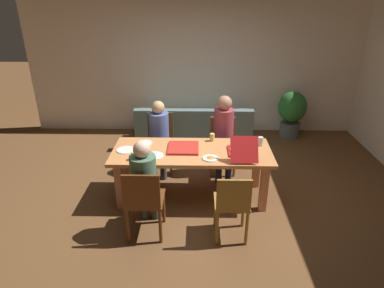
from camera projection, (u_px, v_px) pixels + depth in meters
ground_plane at (192, 196)px, 4.78m from camera, size 20.00×20.00×0.00m
back_wall at (195, 61)px, 6.56m from camera, size 6.58×0.12×2.87m
dining_table at (192, 158)px, 4.53m from camera, size 2.14×0.86×0.73m
chair_0 at (223, 142)px, 5.32m from camera, size 0.42×0.38×0.87m
person_0 at (224, 130)px, 5.09m from camera, size 0.30×0.54×1.27m
chair_1 at (144, 201)px, 3.79m from camera, size 0.43×0.44×0.91m
person_1 at (145, 179)px, 3.84m from camera, size 0.30×0.47×1.21m
chair_2 at (160, 139)px, 5.36m from camera, size 0.43×0.44×0.92m
person_2 at (159, 132)px, 5.15m from camera, size 0.31×0.49×1.18m
chair_3 at (232, 205)px, 3.75m from camera, size 0.40×0.39×0.87m
pizza_box_0 at (183, 148)px, 4.52m from camera, size 0.41×0.41×0.03m
pizza_box_1 at (242, 151)px, 4.37m from camera, size 0.34×0.54×0.31m
plate_0 at (126, 150)px, 4.48m from camera, size 0.25×0.25×0.01m
plate_1 at (145, 143)px, 4.69m from camera, size 0.20×0.20×0.01m
plate_2 at (154, 156)px, 4.33m from camera, size 0.24×0.24×0.01m
plate_3 at (211, 158)px, 4.26m from camera, size 0.21×0.21×0.03m
drinking_glass_0 at (260, 141)px, 4.60m from camera, size 0.07×0.07×0.13m
drinking_glass_1 at (134, 156)px, 4.22m from camera, size 0.08×0.08×0.11m
drinking_glass_2 at (212, 137)px, 4.75m from camera, size 0.07×0.07×0.11m
couch at (194, 130)px, 6.35m from camera, size 2.13×0.80×0.77m
potted_plant at (292, 112)px, 6.53m from camera, size 0.55×0.55×0.93m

